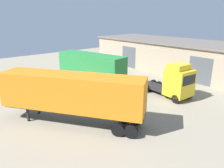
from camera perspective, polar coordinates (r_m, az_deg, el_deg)
ground_plane at (r=25.47m, az=-7.64°, el=-2.78°), size 60.00×60.00×0.00m
warehouse_building at (r=38.14m, az=16.81°, el=7.16°), size 30.56×10.27×4.82m
tractor_unit_yellow at (r=24.72m, az=16.23°, el=0.47°), size 6.47×2.95×3.88m
container_trailer_green at (r=28.29m, az=-5.58°, el=4.82°), size 9.95×4.26×4.11m
container_trailer_white at (r=18.17m, az=-10.35°, el=-2.36°), size 11.45×8.78×4.23m
gravel_pile at (r=35.93m, az=-8.41°, el=4.38°), size 2.48×2.48×1.47m
oil_drum at (r=30.25m, az=-19.94°, el=0.44°), size 0.58×0.58×0.88m
traffic_cone at (r=27.74m, az=-21.94°, el=-1.68°), size 0.40×0.40×0.55m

